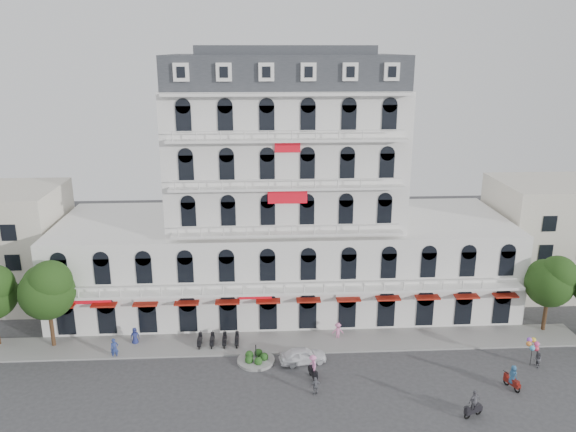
{
  "coord_description": "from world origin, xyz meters",
  "views": [
    {
      "loc": [
        -2.56,
        -36.15,
        25.55
      ],
      "look_at": [
        -0.06,
        10.0,
        11.7
      ],
      "focal_mm": 35.0,
      "sensor_mm": 36.0,
      "label": 1
    }
  ],
  "objects_px": {
    "parked_car": "(303,355)",
    "balloon_vendor": "(535,352)",
    "rider_east": "(513,377)",
    "rider_center": "(313,366)",
    "rider_northeast": "(474,404)"
  },
  "relations": [
    {
      "from": "parked_car",
      "to": "balloon_vendor",
      "type": "height_order",
      "value": "balloon_vendor"
    },
    {
      "from": "rider_center",
      "to": "balloon_vendor",
      "type": "distance_m",
      "value": 18.67
    },
    {
      "from": "rider_center",
      "to": "balloon_vendor",
      "type": "height_order",
      "value": "balloon_vendor"
    },
    {
      "from": "rider_northeast",
      "to": "rider_center",
      "type": "relative_size",
      "value": 1.02
    },
    {
      "from": "rider_center",
      "to": "balloon_vendor",
      "type": "bearing_deg",
      "value": 79.12
    },
    {
      "from": "balloon_vendor",
      "to": "rider_center",
      "type": "bearing_deg",
      "value": -177.46
    },
    {
      "from": "rider_east",
      "to": "rider_center",
      "type": "distance_m",
      "value": 15.56
    },
    {
      "from": "rider_east",
      "to": "balloon_vendor",
      "type": "distance_m",
      "value": 4.45
    },
    {
      "from": "rider_northeast",
      "to": "rider_center",
      "type": "height_order",
      "value": "rider_northeast"
    },
    {
      "from": "parked_car",
      "to": "rider_east",
      "type": "xyz_separation_m",
      "value": [
        16.01,
        -4.67,
        0.32
      ]
    },
    {
      "from": "rider_east",
      "to": "rider_center",
      "type": "relative_size",
      "value": 0.96
    },
    {
      "from": "rider_center",
      "to": "balloon_vendor",
      "type": "xyz_separation_m",
      "value": [
        18.65,
        0.83,
        0.2
      ]
    },
    {
      "from": "parked_car",
      "to": "rider_northeast",
      "type": "relative_size",
      "value": 1.83
    },
    {
      "from": "parked_car",
      "to": "rider_center",
      "type": "xyz_separation_m",
      "value": [
        0.6,
        -2.47,
        0.44
      ]
    },
    {
      "from": "rider_northeast",
      "to": "parked_car",
      "type": "bearing_deg",
      "value": -58.5
    }
  ]
}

